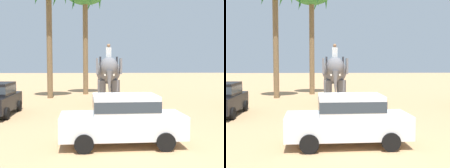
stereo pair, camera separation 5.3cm
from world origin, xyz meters
The scene contains 3 objects.
ground_plane centered at (0.00, 0.00, 0.00)m, with size 120.00×120.00×0.00m, color tan.
car_sedan_foreground centered at (-0.30, 0.05, 0.93)m, with size 4.18×2.04×1.70m.
elephant_with_mahout centered at (-0.48, 9.93, 1.99)m, with size 1.60×3.86×3.88m.
Camera 1 is at (-1.10, -10.13, 2.84)m, focal length 49.58 mm.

